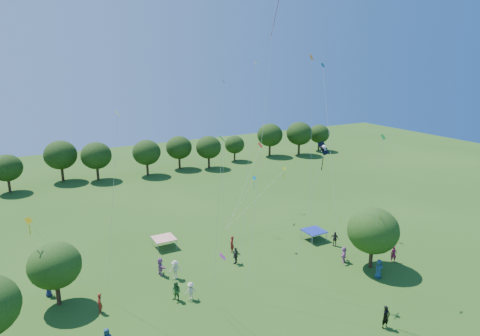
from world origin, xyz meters
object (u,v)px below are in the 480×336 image
object	(u,v)px
man_in_black	(386,317)
pirate_kite	(323,151)
tent_blue	(314,231)
tent_red_stripe	(164,238)
near_tree_north	(55,265)
near_tree_east	(373,231)
red_high_kite	(270,57)

from	to	relation	value
man_in_black	pirate_kite	xyz separation A→B (m)	(-0.92, 6.94, 11.41)
tent_blue	tent_red_stripe	bearing A→B (deg)	157.83
near_tree_north	near_tree_east	size ratio (longest dim) A/B	0.91
near_tree_north	man_in_black	xyz separation A→B (m)	(20.90, -15.18, -2.60)
near_tree_east	tent_red_stripe	distance (m)	21.21
near_tree_east	pirate_kite	distance (m)	11.05
near_tree_east	man_in_black	distance (m)	10.05
tent_blue	red_high_kite	world-z (taller)	red_high_kite
near_tree_north	red_high_kite	xyz separation A→B (m)	(16.43, -5.67, 16.11)
tent_blue	near_tree_east	bearing A→B (deg)	-84.25
near_tree_north	pirate_kite	bearing A→B (deg)	-22.40
near_tree_north	near_tree_east	distance (m)	28.06
near_tree_east	red_high_kite	size ratio (longest dim) A/B	0.25
red_high_kite	near_tree_north	bearing A→B (deg)	160.97
near_tree_north	red_high_kite	bearing A→B (deg)	-19.03
tent_red_stripe	tent_blue	world-z (taller)	same
near_tree_north	pirate_kite	size ratio (longest dim) A/B	0.46
tent_blue	man_in_black	xyz separation A→B (m)	(-5.31, -15.13, -0.14)
pirate_kite	tent_red_stripe	bearing A→B (deg)	121.75
near_tree_east	pirate_kite	bearing A→B (deg)	-175.65
tent_blue	man_in_black	bearing A→B (deg)	-109.34
man_in_black	red_high_kite	size ratio (longest dim) A/B	0.08
near_tree_north	red_high_kite	distance (m)	23.70
tent_red_stripe	near_tree_north	bearing A→B (deg)	-151.26
tent_blue	red_high_kite	bearing A→B (deg)	-150.16
man_in_black	red_high_kite	xyz separation A→B (m)	(-4.47, 9.51, 18.72)
tent_red_stripe	near_tree_east	bearing A→B (deg)	-41.02
tent_blue	near_tree_north	bearing A→B (deg)	179.88
tent_red_stripe	red_high_kite	size ratio (longest dim) A/B	0.09
red_high_kite	near_tree_east	bearing A→B (deg)	-10.94
tent_red_stripe	red_high_kite	distance (m)	22.62
tent_red_stripe	pirate_kite	bearing A→B (deg)	-58.25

